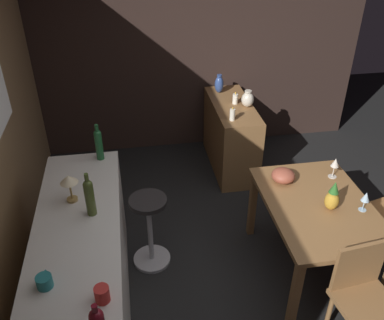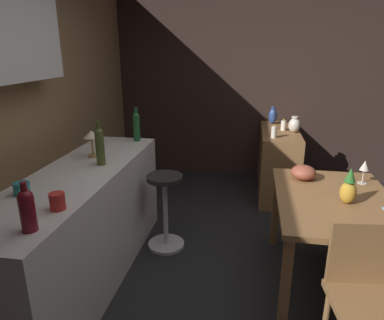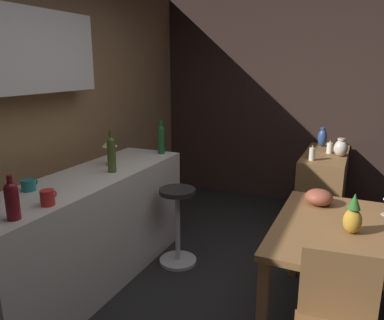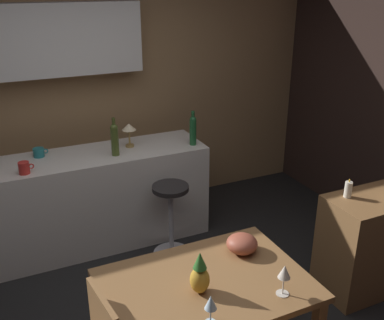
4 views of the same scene
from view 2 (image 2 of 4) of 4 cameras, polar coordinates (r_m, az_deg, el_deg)
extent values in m
plane|color=black|center=(2.91, 12.28, -19.91)|extent=(9.00, 9.00, 0.00)
cube|color=#33231E|center=(4.87, 8.74, 12.34)|extent=(0.10, 4.40, 2.60)
cube|color=olive|center=(2.71, 22.52, -6.22)|extent=(1.18, 0.83, 0.04)
cube|color=olive|center=(2.37, 15.09, -19.53)|extent=(0.06, 0.06, 0.70)
cube|color=olive|center=(3.30, 13.59, -8.02)|extent=(0.06, 0.06, 0.70)
cube|color=olive|center=(3.43, 25.91, -8.35)|extent=(0.06, 0.06, 0.70)
cube|color=silver|center=(2.85, -17.68, -10.55)|extent=(2.10, 0.60, 0.90)
cube|color=olive|center=(4.42, 13.94, -0.42)|extent=(1.10, 0.44, 0.82)
cube|color=olive|center=(2.20, 27.45, -20.73)|extent=(0.44, 0.44, 0.04)
cube|color=olive|center=(2.22, 26.35, -13.85)|extent=(0.07, 0.38, 0.40)
cylinder|color=#262323|center=(3.05, -4.54, -2.93)|extent=(0.32, 0.32, 0.04)
cylinder|color=silver|center=(3.19, -4.39, -8.67)|extent=(0.04, 0.04, 0.66)
cylinder|color=silver|center=(3.35, -4.25, -13.66)|extent=(0.34, 0.34, 0.03)
cylinder|color=silver|center=(3.08, 26.18, -3.40)|extent=(0.07, 0.07, 0.00)
cylinder|color=silver|center=(3.06, 26.32, -2.44)|extent=(0.01, 0.01, 0.11)
cone|color=silver|center=(3.03, 26.56, -0.80)|extent=(0.07, 0.07, 0.08)
ellipsoid|color=gold|center=(2.63, 24.30, -4.89)|extent=(0.11, 0.11, 0.16)
cone|color=#2D6B28|center=(2.59, 24.66, -2.25)|extent=(0.08, 0.08, 0.10)
ellipsoid|color=#9E4C38|center=(2.97, 17.87, -1.97)|extent=(0.20, 0.20, 0.12)
cylinder|color=#1E592D|center=(3.40, -9.09, 5.14)|extent=(0.06, 0.06, 0.25)
sphere|color=#1E592D|center=(3.38, -9.20, 7.17)|extent=(0.06, 0.06, 0.06)
cylinder|color=#1E592D|center=(3.37, -9.24, 8.03)|extent=(0.03, 0.03, 0.06)
cylinder|color=#475623|center=(2.76, -14.89, 1.77)|extent=(0.07, 0.07, 0.25)
sphere|color=#475623|center=(2.73, -15.10, 4.33)|extent=(0.07, 0.07, 0.07)
cylinder|color=#475623|center=(2.71, -15.20, 5.48)|extent=(0.03, 0.03, 0.07)
cylinder|color=maroon|center=(1.90, -25.39, -8.07)|extent=(0.08, 0.08, 0.18)
sphere|color=maroon|center=(1.87, -25.76, -5.58)|extent=(0.08, 0.08, 0.08)
cylinder|color=maroon|center=(1.85, -25.98, -4.12)|extent=(0.03, 0.03, 0.06)
cylinder|color=red|center=(2.10, -21.29, -6.36)|extent=(0.09, 0.09, 0.10)
torus|color=red|center=(2.14, -20.56, -5.65)|extent=(0.05, 0.01, 0.05)
cylinder|color=teal|center=(2.40, -26.26, -4.23)|extent=(0.09, 0.09, 0.08)
torus|color=teal|center=(2.44, -25.48, -3.64)|extent=(0.05, 0.01, 0.05)
cylinder|color=#A58447|center=(3.01, -15.94, 0.70)|extent=(0.08, 0.08, 0.02)
cylinder|color=#A58447|center=(2.98, -16.08, 2.21)|extent=(0.02, 0.02, 0.15)
cone|color=beige|center=(2.96, -16.25, 4.13)|extent=(0.13, 0.13, 0.06)
cylinder|color=white|center=(4.32, 14.82, 5.52)|extent=(0.06, 0.06, 0.11)
ellipsoid|color=yellow|center=(4.30, 14.89, 6.43)|extent=(0.01, 0.01, 0.03)
cylinder|color=white|center=(3.92, 13.33, 4.49)|extent=(0.06, 0.06, 0.13)
ellipsoid|color=yellow|center=(3.90, 13.41, 5.55)|extent=(0.01, 0.01, 0.03)
ellipsoid|color=#334C8C|center=(4.63, 13.15, 7.04)|extent=(0.10, 0.10, 0.20)
cylinder|color=#334C8C|center=(4.61, 13.25, 8.40)|extent=(0.06, 0.06, 0.02)
ellipsoid|color=beige|center=(4.23, 16.51, 5.51)|extent=(0.14, 0.14, 0.17)
cylinder|color=beige|center=(4.21, 16.63, 6.77)|extent=(0.08, 0.08, 0.02)
camera|label=1|loc=(1.33, -104.02, 52.03)|focal=39.07mm
camera|label=3|loc=(0.68, 98.76, -4.95)|focal=35.08mm
camera|label=4|loc=(2.97, 74.35, 17.25)|focal=41.91mm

